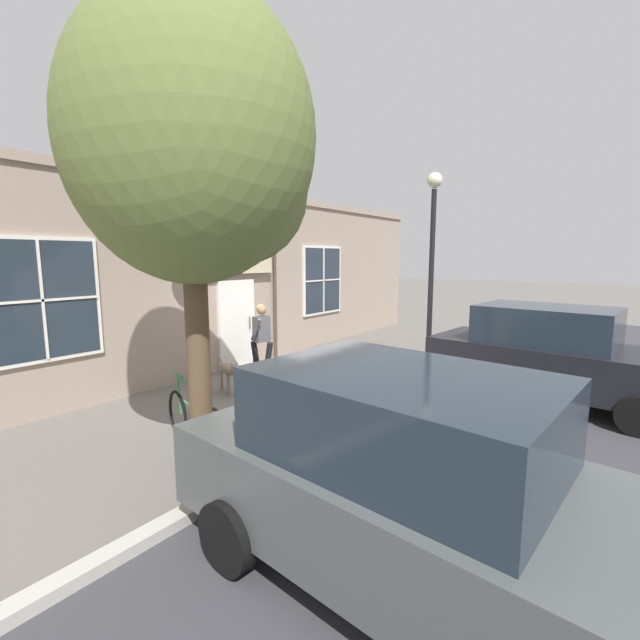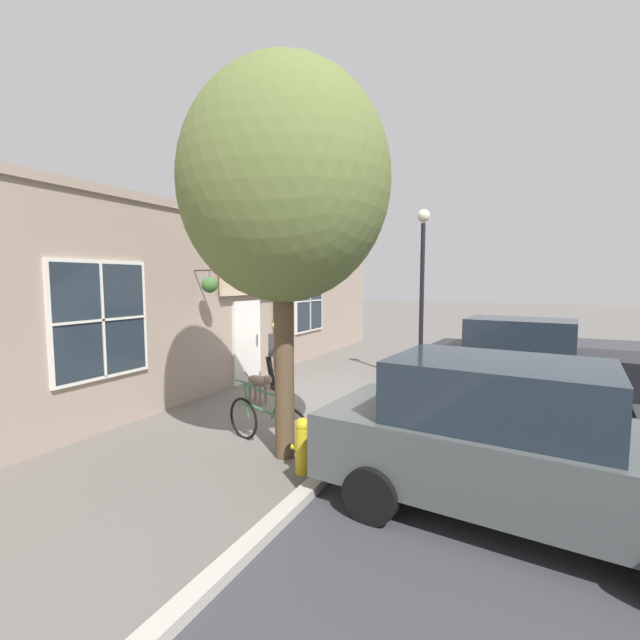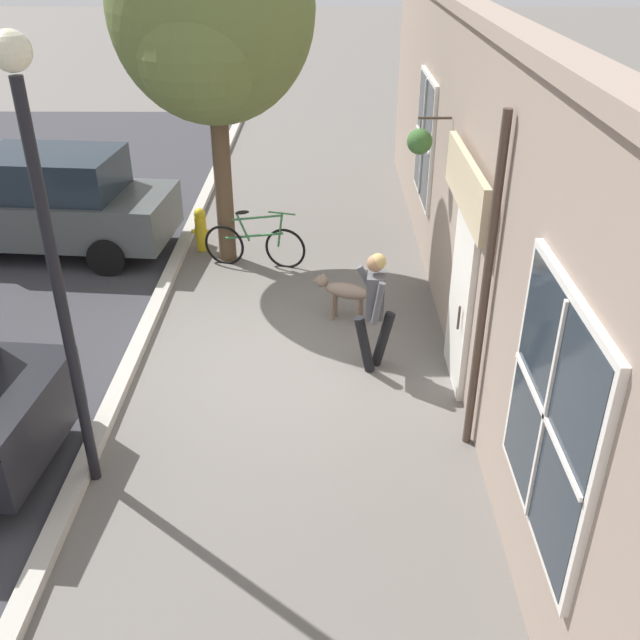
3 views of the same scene
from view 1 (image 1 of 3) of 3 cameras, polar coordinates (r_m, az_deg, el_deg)
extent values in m
plane|color=#66605B|center=(8.85, -3.38, -8.95)|extent=(90.00, 90.00, 0.00)
cube|color=#B2ADA3|center=(7.75, 8.21, -11.09)|extent=(0.20, 28.00, 0.12)
cube|color=gray|center=(10.15, -13.71, 4.74)|extent=(0.30, 18.00, 4.06)
cube|color=gray|center=(10.24, -14.13, 16.61)|extent=(0.42, 18.00, 0.16)
cube|color=white|center=(10.41, -11.06, -0.53)|extent=(0.10, 1.10, 2.10)
cube|color=#232D38|center=(10.39, -10.94, -0.82)|extent=(0.03, 0.90, 1.90)
cylinder|color=#47382D|center=(10.58, -9.33, -0.34)|extent=(0.03, 0.03, 0.30)
cube|color=beige|center=(10.21, -10.92, 7.76)|extent=(0.08, 2.20, 0.60)
cylinder|color=#47382D|center=(11.18, -6.04, 4.20)|extent=(0.09, 0.09, 3.66)
cylinder|color=#47382D|center=(8.99, -19.19, 9.19)|extent=(0.44, 0.04, 0.04)
cylinder|color=#47382D|center=(8.84, -18.47, 8.07)|extent=(0.01, 0.01, 0.34)
cone|color=#2D2823|center=(8.84, -18.40, 6.65)|extent=(0.32, 0.32, 0.18)
sphere|color=#3D6B33|center=(8.84, -18.43, 7.23)|extent=(0.34, 0.34, 0.34)
cube|color=white|center=(8.16, -33.16, 2.22)|extent=(0.08, 1.82, 2.02)
cube|color=#232D38|center=(8.13, -33.09, 2.21)|extent=(0.03, 1.70, 1.90)
cube|color=white|center=(8.11, -33.04, 2.20)|extent=(0.04, 0.04, 1.90)
cube|color=white|center=(8.11, -33.04, 2.20)|extent=(0.04, 1.70, 0.04)
cube|color=white|center=(12.87, 0.31, 5.33)|extent=(0.08, 1.82, 2.02)
cube|color=#232D38|center=(12.85, 0.41, 5.32)|extent=(0.03, 1.70, 1.90)
cube|color=white|center=(12.84, 0.49, 5.32)|extent=(0.04, 0.04, 1.90)
cube|color=white|center=(12.84, 0.49, 5.32)|extent=(0.04, 1.70, 0.04)
cylinder|color=black|center=(9.63, -6.94, -5.16)|extent=(0.30, 0.16, 0.79)
cylinder|color=black|center=(9.71, -8.53, -5.08)|extent=(0.30, 0.16, 0.79)
cube|color=#4C4C51|center=(9.54, -7.82, -1.19)|extent=(0.26, 0.36, 0.57)
sphere|color=#936B4C|center=(9.46, -7.79, 1.35)|extent=(0.21, 0.21, 0.21)
sphere|color=tan|center=(9.48, -7.91, 1.49)|extent=(0.20, 0.20, 0.20)
cylinder|color=#4C4C51|center=(9.71, -6.91, -0.98)|extent=(0.17, 0.10, 0.57)
cylinder|color=#4C4C51|center=(9.31, -8.53, -1.29)|extent=(0.33, 0.12, 0.52)
ellipsoid|color=#7F6B5B|center=(8.59, -12.18, -6.37)|extent=(0.70, 0.48, 0.22)
cylinder|color=#7F6B5B|center=(8.51, -11.23, -8.48)|extent=(0.06, 0.06, 0.38)
cylinder|color=#7F6B5B|center=(8.46, -12.16, -8.60)|extent=(0.06, 0.06, 0.38)
cylinder|color=#7F6B5B|center=(8.87, -12.09, -7.81)|extent=(0.06, 0.06, 0.38)
cylinder|color=#7F6B5B|center=(8.83, -12.99, -7.92)|extent=(0.06, 0.06, 0.38)
sphere|color=#7F6B5B|center=(8.21, -11.33, -6.42)|extent=(0.18, 0.18, 0.18)
cone|color=#7F6B5B|center=(8.11, -11.06, -6.74)|extent=(0.13, 0.12, 0.09)
cone|color=#7F6B5B|center=(8.21, -11.04, -5.80)|extent=(0.06, 0.06, 0.07)
cone|color=#7F6B5B|center=(8.18, -11.70, -5.87)|extent=(0.06, 0.06, 0.07)
cylinder|color=#7F6B5B|center=(8.96, -13.04, -5.46)|extent=(0.21, 0.11, 0.14)
cylinder|color=brown|center=(5.53, -15.91, -4.20)|extent=(0.29, 0.29, 2.91)
ellipsoid|color=olive|center=(5.57, -17.03, 22.05)|extent=(3.05, 2.74, 3.35)
sphere|color=olive|center=(5.76, -11.34, 16.37)|extent=(1.87, 1.87, 1.87)
torus|color=black|center=(6.83, -18.44, -11.77)|extent=(0.69, 0.23, 0.70)
torus|color=black|center=(5.98, -13.69, -14.52)|extent=(0.69, 0.23, 0.70)
cylinder|color=#33723F|center=(6.32, -16.31, -11.37)|extent=(0.98, 0.17, 0.18)
cylinder|color=#33723F|center=(6.13, -15.51, -10.60)|extent=(0.23, 0.06, 0.48)
cylinder|color=#33723F|center=(6.27, -16.66, -8.49)|extent=(0.83, 0.14, 0.15)
cylinder|color=#33723F|center=(6.66, -18.26, -9.37)|extent=(0.12, 0.05, 0.58)
cylinder|color=#33723F|center=(6.61, -18.52, -6.81)|extent=(0.45, 0.15, 0.03)
ellipsoid|color=black|center=(6.05, -15.61, -8.27)|extent=(0.26, 0.13, 0.09)
cube|color=#474C4C|center=(3.71, 13.73, -23.43)|extent=(4.43, 2.11, 0.76)
cube|color=#1E2833|center=(3.48, 10.95, -12.29)|extent=(2.36, 1.73, 0.68)
cylinder|color=black|center=(5.16, 4.63, -18.35)|extent=(0.63, 0.23, 0.62)
cylinder|color=black|center=(4.09, -12.18, -26.36)|extent=(0.63, 0.23, 0.62)
cube|color=black|center=(8.90, 28.93, -5.29)|extent=(4.43, 2.11, 0.76)
cube|color=#1E2833|center=(8.82, 27.91, -0.57)|extent=(2.36, 1.73, 0.68)
cylinder|color=black|center=(7.98, 36.79, -10.26)|extent=(0.63, 0.23, 0.62)
cylinder|color=black|center=(10.16, 22.54, -5.49)|extent=(0.63, 0.23, 0.62)
cylinder|color=black|center=(8.56, 18.62, -7.81)|extent=(0.63, 0.23, 0.62)
cylinder|color=black|center=(9.54, 14.55, 4.43)|extent=(0.11, 0.11, 4.04)
sphere|color=beige|center=(9.65, 15.05, 17.56)|extent=(0.32, 0.32, 0.32)
cylinder|color=gold|center=(5.32, -15.23, -17.81)|extent=(0.20, 0.20, 0.62)
sphere|color=gold|center=(5.17, -15.39, -14.22)|extent=(0.20, 0.20, 0.20)
cylinder|color=gold|center=(5.22, -14.39, -17.93)|extent=(0.10, 0.07, 0.07)
cylinder|color=gold|center=(5.39, -16.07, -17.10)|extent=(0.10, 0.07, 0.07)
camera|label=2|loc=(2.33, -114.24, -3.64)|focal=24.00mm
camera|label=3|loc=(15.87, 14.79, 16.94)|focal=40.00mm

